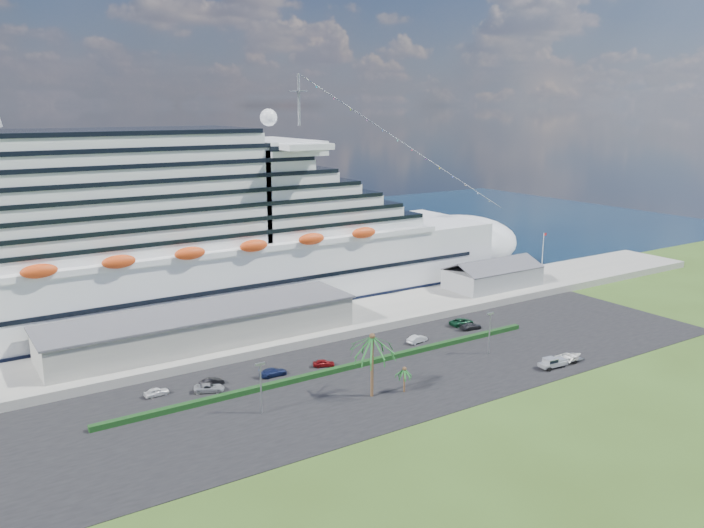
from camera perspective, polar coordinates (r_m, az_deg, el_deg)
ground at (r=117.41m, az=6.88°, el=-10.48°), size 420.00×420.00×0.00m
asphalt_lot at (r=125.33m, az=3.63°, el=-8.82°), size 140.00×38.00×0.12m
wharf at (r=147.91m, az=-3.08°, el=-5.01°), size 240.00×20.00×1.80m
water at (r=228.15m, az=-14.42°, el=0.81°), size 420.00×160.00×0.02m
cruise_ship at (r=156.80m, az=-14.42°, el=1.60°), size 191.00×38.00×54.00m
terminal_building at (r=136.59m, az=-12.26°, el=-5.03°), size 61.00×15.00×6.30m
port_shed at (r=177.54m, az=11.61°, el=-1.01°), size 24.00×12.31×7.37m
flagpole at (r=189.54m, az=15.57°, el=0.86°), size 1.08×0.16×12.00m
hedge at (r=124.77m, az=-0.74°, el=-8.65°), size 88.00×1.10×0.90m
lamp_post_left at (r=107.59m, az=-7.60°, el=-9.67°), size 1.60×0.35×8.27m
lamp_post_right at (r=133.72m, az=11.38°, el=-5.23°), size 1.60×0.35×8.27m
palm_tall at (r=111.31m, az=1.69°, el=-6.63°), size 8.82×8.82×11.13m
palm_short at (r=115.18m, az=4.38°, el=-8.92°), size 3.53×3.53×4.56m
parked_car_0 at (r=118.89m, az=-15.94°, el=-10.18°), size 4.15×1.88×1.38m
parked_car_1 at (r=120.61m, az=-11.59°, el=-9.59°), size 4.30×1.76×1.38m
parked_car_2 at (r=118.39m, az=-11.79°, el=-10.04°), size 5.51×4.20×1.39m
parked_car_3 at (r=123.05m, az=-6.57°, el=-8.92°), size 5.03×2.12×1.45m
parked_car_4 at (r=126.56m, az=-2.37°, el=-8.23°), size 4.27×3.08×1.35m
parked_car_5 at (r=139.24m, az=5.43°, el=-6.22°), size 4.81×2.33×1.52m
parked_car_6 at (r=151.08m, az=9.09°, el=-4.77°), size 5.68×2.77×1.55m
parked_car_7 at (r=148.68m, az=9.83°, el=-5.12°), size 5.09×2.49×1.42m
pickup_truck at (r=130.94m, az=16.33°, el=-7.83°), size 5.73×2.53×1.97m
boat_trailer at (r=134.23m, az=17.64°, el=-7.34°), size 6.53×4.61×1.83m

